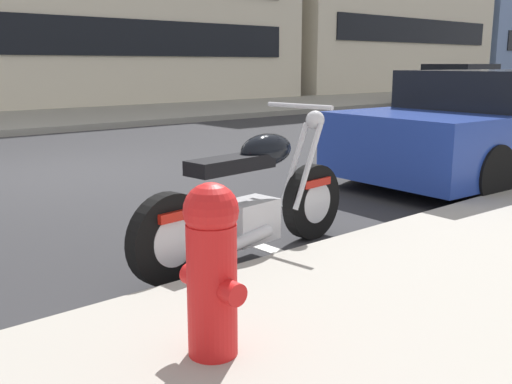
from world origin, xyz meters
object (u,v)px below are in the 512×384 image
object	(u,v)px
car_opposite_curb	(459,86)
fire_hydrant	(212,266)
parked_car_far_down_curb	(498,127)
parked_motorcycle	(252,202)

from	to	relation	value
car_opposite_curb	fire_hydrant	xyz separation A→B (m)	(-17.29, -9.04, -0.11)
parked_car_far_down_curb	car_opposite_curb	bearing A→B (deg)	35.70
parked_motorcycle	parked_car_far_down_curb	bearing A→B (deg)	0.10
parked_car_far_down_curb	fire_hydrant	size ratio (longest dim) A/B	5.94
parked_car_far_down_curb	car_opposite_curb	xyz separation A→B (m)	(11.59, 7.38, 0.03)
car_opposite_curb	fire_hydrant	bearing A→B (deg)	26.30
fire_hydrant	parked_car_far_down_curb	bearing A→B (deg)	16.28
fire_hydrant	car_opposite_curb	bearing A→B (deg)	27.62
parked_motorcycle	parked_car_far_down_curb	size ratio (longest dim) A/B	0.45
parked_car_far_down_curb	parked_motorcycle	bearing A→B (deg)	-170.91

